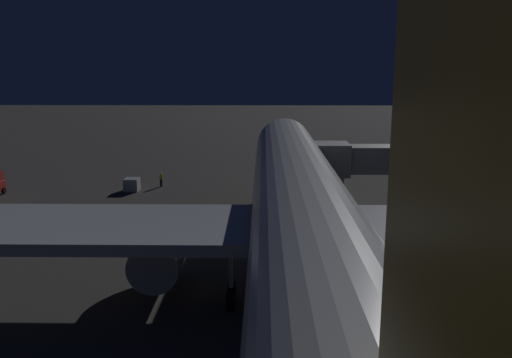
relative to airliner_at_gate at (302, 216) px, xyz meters
name	(u,v)px	position (x,y,z in m)	size (l,w,h in m)	color
ground_plane	(293,255)	(0.00, -7.99, -5.45)	(320.00, 320.00, 0.00)	#383533
airliner_at_gate	(302,216)	(0.00, 0.00, 0.00)	(53.47, 61.62, 19.91)	silver
jet_bridge	(405,160)	(-10.98, -18.62, 0.13)	(20.23, 3.40, 7.11)	#9E9E99
baggage_container_mid_row	(132,184)	(17.57, -29.04, -4.72)	(1.62, 1.75, 1.45)	#B7BABF
ground_crew_near_nose_gear	(161,179)	(14.57, -31.13, -4.47)	(0.40, 0.40, 1.77)	black
traffic_cone_nose_port	(302,188)	(-2.20, -29.39, -5.17)	(0.36, 0.36, 0.55)	orange
traffic_cone_nose_starboard	(264,188)	(2.20, -29.39, -5.17)	(0.36, 0.36, 0.55)	orange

